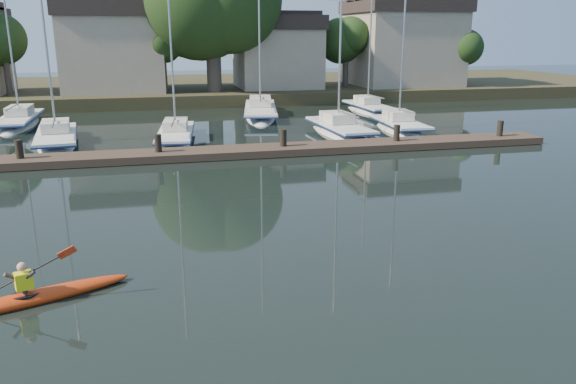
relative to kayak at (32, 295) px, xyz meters
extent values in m
plane|color=black|center=(6.00, 0.19, -0.17)|extent=(160.00, 160.00, 0.00)
ellipsoid|color=red|center=(0.02, 0.01, -0.07)|extent=(4.19, 2.01, 0.32)
cylinder|color=black|center=(-0.11, -0.04, 0.03)|extent=(0.82, 0.82, 0.09)
imported|color=#332D30|center=(-0.11, -0.04, 0.37)|extent=(0.32, 0.39, 0.92)
cube|color=yellow|center=(-0.11, -0.04, 0.38)|extent=(0.43, 0.37, 0.38)
sphere|color=tan|center=(-0.11, -0.04, 0.71)|extent=(0.21, 0.21, 0.21)
cube|color=#433126|center=(6.00, 14.19, 0.03)|extent=(34.00, 2.00, 0.35)
cylinder|color=black|center=(-3.00, 14.19, 0.13)|extent=(0.32, 0.32, 1.80)
cylinder|color=black|center=(3.00, 14.19, 0.13)|extent=(0.32, 0.32, 1.80)
cylinder|color=black|center=(9.00, 14.19, 0.13)|extent=(0.32, 0.32, 1.80)
cylinder|color=black|center=(15.00, 14.19, 0.13)|extent=(0.32, 0.32, 1.80)
cylinder|color=black|center=(21.00, 14.19, 0.13)|extent=(0.32, 0.32, 1.80)
ellipsoid|color=white|center=(-2.25, 19.44, -0.51)|extent=(3.01, 8.61, 1.88)
cube|color=white|center=(-2.25, 19.44, 0.38)|extent=(2.75, 7.09, 0.14)
cube|color=navy|center=(-2.25, 19.44, 0.30)|extent=(2.84, 7.27, 0.08)
cube|color=beige|center=(-2.31, 19.94, 0.75)|extent=(1.64, 2.50, 0.55)
cylinder|color=#9EA0A5|center=(-2.28, 19.69, 6.38)|extent=(0.12, 0.12, 11.90)
cylinder|color=#9EA0A5|center=(-2.11, 18.18, 1.17)|extent=(0.44, 3.19, 0.08)
ellipsoid|color=white|center=(4.00, 18.97, -0.48)|extent=(2.73, 8.32, 1.72)
cube|color=white|center=(4.00, 18.97, 0.33)|extent=(2.49, 6.85, 0.13)
cube|color=navy|center=(4.00, 18.97, 0.26)|extent=(2.58, 7.02, 0.07)
cube|color=beige|center=(4.05, 19.46, 0.67)|extent=(1.50, 2.41, 0.50)
cylinder|color=#9EA0A5|center=(4.02, 19.22, 6.28)|extent=(0.11, 0.11, 11.80)
cylinder|color=#9EA0A5|center=(3.87, 17.75, 1.06)|extent=(0.39, 3.10, 0.07)
ellipsoid|color=white|center=(13.47, 18.77, -0.52)|extent=(2.55, 8.18, 1.92)
cube|color=white|center=(13.47, 18.77, 0.39)|extent=(2.37, 6.73, 0.14)
cube|color=navy|center=(13.47, 18.77, 0.31)|extent=(2.46, 6.89, 0.08)
cube|color=beige|center=(13.44, 19.25, 0.76)|extent=(1.53, 2.34, 0.56)
cylinder|color=#9EA0A5|center=(13.45, 19.01, 6.00)|extent=(0.12, 0.12, 11.11)
cylinder|color=#9EA0A5|center=(13.53, 17.56, 1.20)|extent=(0.24, 3.07, 0.08)
cylinder|color=#9EA0A5|center=(13.45, 19.01, 7.33)|extent=(1.62, 0.12, 0.03)
ellipsoid|color=white|center=(17.42, 19.07, -0.51)|extent=(2.55, 7.06, 1.88)
cube|color=white|center=(17.42, 19.07, 0.38)|extent=(2.37, 5.81, 0.14)
cube|color=navy|center=(17.42, 19.07, 0.30)|extent=(2.46, 5.95, 0.08)
cube|color=beige|center=(17.45, 19.49, 0.75)|extent=(1.52, 2.03, 0.54)
cylinder|color=#9EA0A5|center=(17.43, 19.28, 5.38)|extent=(0.12, 0.12, 9.90)
cylinder|color=#9EA0A5|center=(17.35, 18.04, 1.17)|extent=(0.26, 2.63, 0.08)
cylinder|color=#9EA0A5|center=(17.43, 19.28, 6.57)|extent=(1.58, 0.14, 0.03)
ellipsoid|color=white|center=(-5.55, 26.71, -0.51)|extent=(2.18, 8.94, 1.88)
cube|color=white|center=(-5.55, 26.71, 0.38)|extent=(2.06, 7.34, 0.14)
cube|color=navy|center=(-5.55, 26.71, 0.30)|extent=(2.15, 7.52, 0.08)
cube|color=beige|center=(-5.56, 27.25, 0.75)|extent=(1.42, 2.51, 0.55)
cylinder|color=#9EA0A5|center=(-5.55, 26.98, 6.87)|extent=(0.12, 0.12, 12.88)
cylinder|color=#9EA0A5|center=(-5.54, 25.38, 1.17)|extent=(0.12, 3.39, 0.08)
ellipsoid|color=white|center=(10.36, 27.31, -0.54)|extent=(4.15, 10.99, 2.04)
cube|color=white|center=(10.36, 27.31, 0.43)|extent=(3.70, 9.07, 0.15)
cube|color=navy|center=(10.36, 27.31, 0.34)|extent=(3.82, 9.29, 0.09)
cube|color=beige|center=(10.48, 27.94, 0.82)|extent=(2.02, 3.23, 0.59)
cylinder|color=#9EA0A5|center=(10.07, 25.72, 1.29)|extent=(0.82, 4.04, 0.09)
ellipsoid|color=white|center=(18.74, 27.53, -0.50)|extent=(2.31, 7.63, 1.79)
cube|color=white|center=(18.74, 27.53, 0.35)|extent=(2.16, 6.27, 0.13)
cube|color=navy|center=(18.74, 27.53, 0.28)|extent=(2.24, 6.42, 0.08)
cube|color=beige|center=(18.72, 27.99, 0.70)|extent=(1.41, 2.17, 0.52)
cylinder|color=#9EA0A5|center=(18.73, 27.76, 5.59)|extent=(0.11, 0.11, 10.38)
cylinder|color=#9EA0A5|center=(18.79, 26.40, 1.11)|extent=(0.20, 2.87, 0.08)
cylinder|color=#9EA0A5|center=(18.73, 27.76, 6.84)|extent=(1.51, 0.09, 0.03)
cube|color=#2D341A|center=(6.00, 44.19, 0.33)|extent=(90.00, 24.00, 1.00)
cube|color=#A29282|center=(0.00, 38.19, 3.83)|extent=(8.00, 8.00, 6.00)
cube|color=#312823|center=(0.00, 38.19, 7.43)|extent=(8.40, 8.40, 1.20)
cube|color=#A29282|center=(14.00, 38.19, 3.33)|extent=(7.00, 7.00, 5.00)
cube|color=#312823|center=(14.00, 38.19, 6.43)|extent=(7.35, 7.35, 1.20)
cube|color=#A29282|center=(26.00, 38.19, 4.08)|extent=(9.00, 9.00, 6.50)
cube|color=#312823|center=(26.00, 38.19, 7.93)|extent=(9.45, 9.45, 1.20)
cylinder|color=#483F3A|center=(8.00, 35.19, 3.33)|extent=(1.20, 1.20, 5.00)
cylinder|color=#483F3A|center=(-8.00, 36.19, 2.33)|extent=(0.48, 0.48, 3.00)
sphere|color=black|center=(-8.00, 36.19, 4.83)|extent=(3.40, 3.40, 3.40)
cylinder|color=#483F3A|center=(4.00, 35.69, 2.23)|extent=(0.38, 0.38, 2.80)
sphere|color=black|center=(4.00, 35.69, 4.43)|extent=(2.72, 2.72, 2.72)
cylinder|color=#483F3A|center=(20.00, 36.69, 2.43)|extent=(0.50, 0.50, 3.20)
sphere|color=black|center=(20.00, 36.69, 5.08)|extent=(3.57, 3.57, 3.57)
cylinder|color=#483F3A|center=(30.00, 35.19, 2.13)|extent=(0.41, 0.41, 2.60)
sphere|color=black|center=(30.00, 35.19, 4.28)|extent=(2.89, 2.89, 2.89)
camera|label=1|loc=(2.86, -12.28, 5.57)|focal=35.00mm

